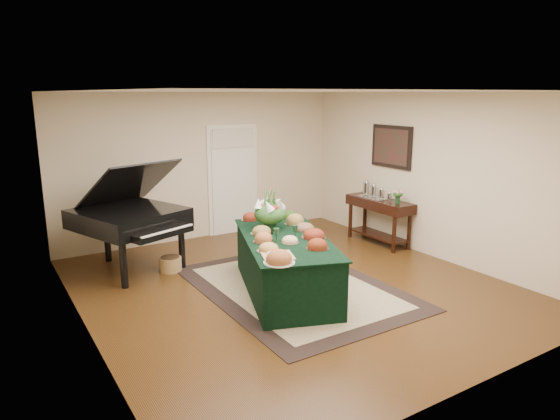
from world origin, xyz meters
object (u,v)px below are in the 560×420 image
grand_piano (130,217)px  mahogany_sideboard (379,209)px  floral_centerpiece (270,210)px  buffet_table (285,265)px

grand_piano → mahogany_sideboard: size_ratio=1.43×
mahogany_sideboard → floral_centerpiece: bearing=-168.1°
buffet_table → mahogany_sideboard: bearing=21.4°
floral_centerpiece → grand_piano: (-1.57, 1.54, -0.22)m
grand_piano → floral_centerpiece: bearing=-44.3°
floral_centerpiece → mahogany_sideboard: bearing=11.9°
buffet_table → grand_piano: size_ratio=1.29×
buffet_table → floral_centerpiece: bearing=83.0°
grand_piano → buffet_table: bearing=-53.4°
floral_centerpiece → mahogany_sideboard: floral_centerpiece is taller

